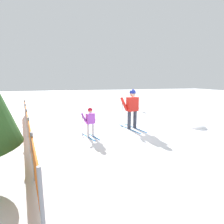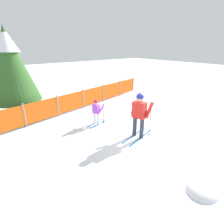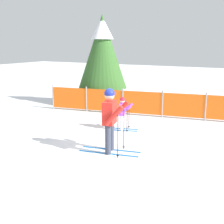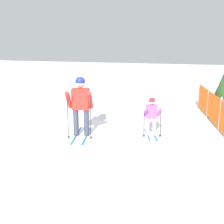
{
  "view_description": "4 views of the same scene",
  "coord_description": "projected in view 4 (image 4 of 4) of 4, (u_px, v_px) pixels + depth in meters",
  "views": [
    {
      "loc": [
        -7.01,
        2.98,
        2.15
      ],
      "look_at": [
        -0.02,
        0.91,
        0.81
      ],
      "focal_mm": 28.0,
      "sensor_mm": 36.0,
      "label": 1
    },
    {
      "loc": [
        -4.54,
        -4.15,
        3.38
      ],
      "look_at": [
        -0.68,
        0.76,
        0.95
      ],
      "focal_mm": 28.0,
      "sensor_mm": 36.0,
      "label": 2
    },
    {
      "loc": [
        3.54,
        -6.26,
        2.87
      ],
      "look_at": [
        -0.47,
        0.93,
        0.87
      ],
      "focal_mm": 45.0,
      "sensor_mm": 36.0,
      "label": 3
    },
    {
      "loc": [
        7.32,
        3.16,
        2.69
      ],
      "look_at": [
        -0.59,
        0.75,
        0.64
      ],
      "focal_mm": 45.0,
      "sensor_mm": 36.0,
      "label": 4
    }
  ],
  "objects": [
    {
      "name": "skier_child",
      "position": [
        152.0,
        114.0,
        8.2
      ],
      "size": [
        1.09,
        0.61,
        1.14
      ],
      "rotation": [
        0.0,
        0.0,
        0.31
      ],
      "color": "#1966B2",
      "rests_on": "ground_plane"
    },
    {
      "name": "skier_adult",
      "position": [
        81.0,
        101.0,
        8.08
      ],
      "size": [
        1.69,
        0.83,
        1.75
      ],
      "rotation": [
        0.0,
        0.0,
        0.23
      ],
      "color": "#1966B2",
      "rests_on": "ground_plane"
    },
    {
      "name": "snow_mound",
      "position": [
        13.0,
        122.0,
        9.81
      ],
      "size": [
        0.89,
        0.76,
        0.36
      ],
      "primitive_type": "ellipsoid",
      "color": "white",
      "rests_on": "ground_plane"
    },
    {
      "name": "ground_plane",
      "position": [
        82.0,
        136.0,
        8.33
      ],
      "size": [
        60.0,
        60.0,
        0.0
      ],
      "primitive_type": "plane",
      "color": "white"
    }
  ]
}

